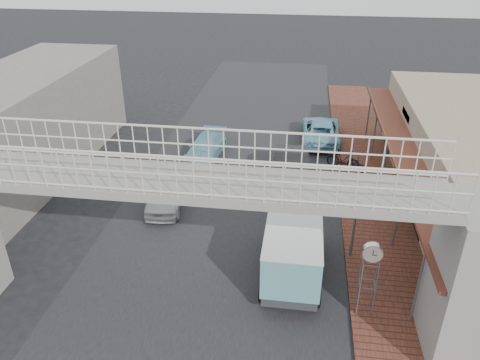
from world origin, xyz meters
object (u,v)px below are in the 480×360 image
(angkot_curb, at_px, (321,130))
(motorcycle_far, at_px, (343,159))
(street_clock, at_px, (372,256))
(white_hatchback, at_px, (166,193))
(motorcycle_near, at_px, (349,165))
(dark_sedan, at_px, (291,170))
(arrow_sign, at_px, (378,206))
(angkot_van, at_px, (293,244))
(angkot_far, at_px, (206,148))

(angkot_curb, bearing_deg, motorcycle_far, 105.77)
(motorcycle_far, height_order, street_clock, street_clock)
(white_hatchback, bearing_deg, motorcycle_near, 20.83)
(dark_sedan, bearing_deg, white_hatchback, -154.46)
(angkot_curb, xyz_separation_m, arrow_sign, (1.69, -11.70, 1.86))
(motorcycle_far, relative_size, arrow_sign, 0.60)
(angkot_van, xyz_separation_m, motorcycle_far, (2.32, 8.90, -0.74))
(angkot_far, distance_m, angkot_van, 10.85)
(angkot_van, height_order, motorcycle_near, angkot_van)
(motorcycle_far, relative_size, street_clock, 0.68)
(motorcycle_far, xyz_separation_m, street_clock, (0.12, -10.48, 1.67))
(white_hatchback, bearing_deg, angkot_van, -41.57)
(angkot_far, height_order, street_clock, street_clock)
(dark_sedan, bearing_deg, street_clock, -73.68)
(dark_sedan, distance_m, motorcycle_far, 3.25)
(street_clock, bearing_deg, white_hatchback, 147.86)
(motorcycle_near, bearing_deg, motorcycle_far, 36.32)
(angkot_van, relative_size, arrow_sign, 1.48)
(angkot_far, distance_m, arrow_sign, 11.82)
(motorcycle_near, relative_size, arrow_sign, 0.55)
(white_hatchback, bearing_deg, angkot_far, 76.19)
(angkot_far, relative_size, angkot_van, 0.91)
(white_hatchback, bearing_deg, arrow_sign, -25.58)
(motorcycle_near, bearing_deg, dark_sedan, 121.54)
(angkot_curb, height_order, motorcycle_near, angkot_curb)
(angkot_far, bearing_deg, street_clock, -50.17)
(dark_sedan, relative_size, street_clock, 1.78)
(dark_sedan, relative_size, arrow_sign, 1.57)
(white_hatchback, distance_m, motorcycle_far, 9.44)
(dark_sedan, height_order, angkot_curb, dark_sedan)
(angkot_curb, bearing_deg, white_hatchback, 50.26)
(angkot_far, distance_m, motorcycle_near, 7.78)
(motorcycle_near, distance_m, street_clock, 10.21)
(dark_sedan, xyz_separation_m, angkot_far, (-4.79, 2.46, -0.19))
(angkot_curb, relative_size, motorcycle_far, 2.68)
(white_hatchback, xyz_separation_m, street_clock, (8.32, -5.81, 1.67))
(white_hatchback, height_order, angkot_far, white_hatchback)
(angkot_far, xyz_separation_m, arrow_sign, (8.05, -8.44, 1.94))
(motorcycle_near, height_order, arrow_sign, arrow_sign)
(motorcycle_near, xyz_separation_m, arrow_sign, (0.33, -7.40, 1.99))
(angkot_van, height_order, street_clock, street_clock)
(angkot_van, bearing_deg, motorcycle_near, 73.33)
(dark_sedan, bearing_deg, motorcycle_far, 32.96)
(street_clock, bearing_deg, dark_sedan, 110.71)
(motorcycle_near, relative_size, street_clock, 0.62)
(arrow_sign, bearing_deg, white_hatchback, -179.84)
(angkot_van, height_order, arrow_sign, arrow_sign)
(angkot_curb, distance_m, street_clock, 14.51)
(white_hatchback, xyz_separation_m, angkot_curb, (7.10, 8.56, 0.03))
(angkot_curb, xyz_separation_m, street_clock, (1.22, -14.36, 1.64))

